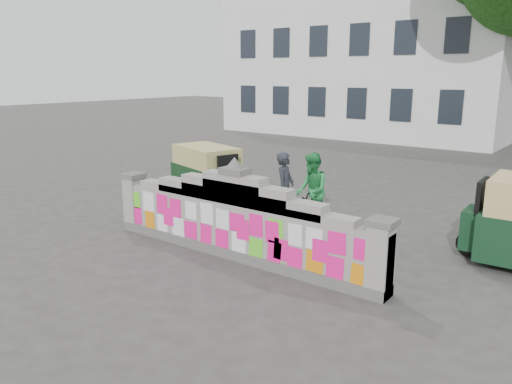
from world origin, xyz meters
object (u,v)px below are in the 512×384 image
cyclist_rider (285,199)px  pedestrian (312,190)px  rickshaw_left (208,170)px  cyclist_bike (285,213)px

cyclist_rider → pedestrian: bearing=-30.1°
pedestrian → rickshaw_left: (-4.07, 0.85, -0.13)m
cyclist_rider → rickshaw_left: (-3.86, 1.65, -0.05)m
cyclist_rider → pedestrian: (0.21, 0.80, 0.08)m
cyclist_rider → pedestrian: 0.83m
cyclist_bike → pedestrian: size_ratio=1.02×
cyclist_rider → pedestrian: pedestrian is taller
cyclist_bike → pedestrian: bearing=-30.1°
cyclist_bike → pedestrian: (0.21, 0.80, 0.41)m
cyclist_bike → cyclist_rider: (0.00, 0.00, 0.33)m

